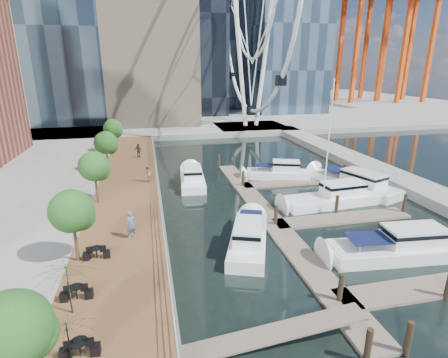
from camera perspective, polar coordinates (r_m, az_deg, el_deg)
name	(u,v)px	position (r m, az deg, el deg)	size (l,w,h in m)	color
ground	(275,288)	(21.69, 8.28, -17.26)	(520.00, 520.00, 0.00)	black
boardwalk	(127,201)	(33.75, -15.55, -3.52)	(6.00, 60.00, 1.00)	brown
seawall	(160,199)	(33.68, -10.45, -3.19)	(0.25, 60.00, 1.00)	#595954
land_far	(167,105)	(119.28, -9.33, 11.84)	(200.00, 114.00, 1.00)	gray
breakwater	(372,168)	(46.75, 22.94, 1.62)	(4.00, 60.00, 1.00)	gray
pier	(251,128)	(72.54, 4.38, 8.31)	(14.00, 12.00, 1.00)	gray
railing	(158,189)	(33.33, -10.72, -1.56)	(0.10, 60.00, 1.05)	white
floating_docks	(320,206)	(32.52, 15.41, -4.35)	(16.00, 34.00, 2.60)	#6D6051
port_cranes	(368,43)	(134.79, 22.49, 19.77)	(40.00, 52.00, 38.00)	#D84C14
street_trees	(94,166)	(31.91, -20.48, 1.94)	(2.60, 42.60, 4.60)	#3F2B1C
cafe_tables	(78,318)	(18.59, -22.74, -20.17)	(2.50, 13.70, 0.74)	black
yacht_foreground	(395,257)	(27.21, 26.20, -11.29)	(2.78, 10.38, 2.15)	white
pedestrian_near	(131,225)	(25.20, -14.90, -7.24)	(0.72, 0.47, 1.97)	slate
pedestrian_mid	(147,174)	(36.84, -12.40, 0.79)	(0.86, 0.67, 1.77)	#86695C
pedestrian_far	(139,151)	(47.34, -13.76, 4.53)	(1.10, 0.46, 1.88)	#2F343B
moored_yachts	(319,209)	(33.23, 15.19, -4.76)	(21.39, 37.21, 11.50)	white
cafe_seating	(62,338)	(16.29, -24.88, -22.45)	(4.00, 9.65, 2.72)	#103D21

